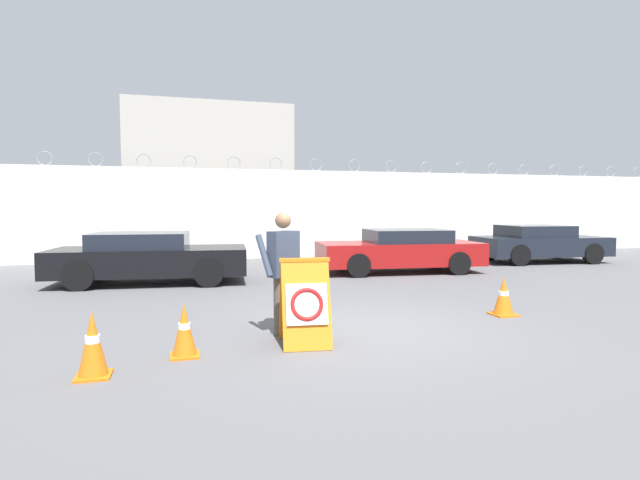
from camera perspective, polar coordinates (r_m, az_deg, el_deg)
name	(u,v)px	position (r m, az deg, el deg)	size (l,w,h in m)	color
ground_plane	(363,329)	(7.78, 4.93, -10.15)	(90.00, 90.00, 0.00)	#5B5B5E
perimeter_wall	(256,214)	(18.41, -7.38, 2.99)	(36.00, 0.30, 3.69)	silver
building_block	(208,181)	(23.30, -12.69, 6.59)	(6.70, 5.91, 6.10)	#B2ADA3
barricade_sign	(305,302)	(6.80, -1.71, -7.08)	(0.73, 0.82, 1.19)	orange
security_guard	(283,266)	(7.31, -4.24, -3.02)	(0.70, 0.43, 1.80)	#514C42
traffic_cone_near	(504,296)	(9.24, 20.25, -6.07)	(0.40, 0.40, 0.67)	orange
traffic_cone_mid	(93,344)	(6.12, -24.55, -10.79)	(0.37, 0.37, 0.74)	orange
traffic_cone_far	(184,330)	(6.56, -15.24, -9.93)	(0.35, 0.35, 0.67)	orange
parked_car_front_coupe	(149,257)	(12.96, -18.97, -1.87)	(4.75, 2.35, 1.25)	black
parked_car_rear_sedan	(400,250)	(14.53, 9.16, -1.17)	(4.76, 2.29, 1.23)	black
parked_car_far_side	(538,243)	(18.53, 23.70, -0.34)	(4.43, 2.31, 1.25)	black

